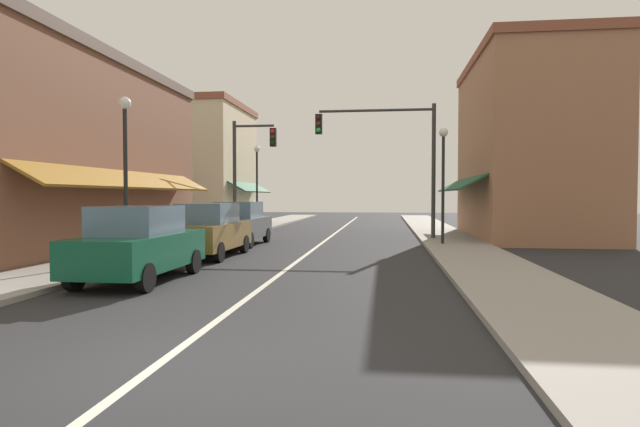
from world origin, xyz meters
name	(u,v)px	position (x,y,z in m)	size (l,w,h in m)	color
ground_plane	(327,240)	(0.00, 18.00, 0.00)	(80.00, 80.00, 0.00)	#28282B
sidewalk_left	(211,237)	(-5.50, 18.00, 0.06)	(2.60, 56.00, 0.12)	gray
sidewalk_right	(449,240)	(5.50, 18.00, 0.06)	(2.60, 56.00, 0.12)	gray
lane_center_stripe	(327,239)	(0.00, 18.00, 0.00)	(0.14, 52.00, 0.01)	silver
storefront_left_block	(63,153)	(-9.03, 12.00, 3.57)	(5.78, 14.20, 7.14)	brown
storefront_right_block	(529,147)	(9.39, 20.00, 4.30)	(6.49, 10.20, 8.60)	#9E6B4C
storefront_far_left	(212,165)	(-8.90, 28.00, 4.07)	(5.51, 8.20, 8.12)	beige
parked_car_nearest_left	(139,244)	(-3.04, 5.79, 0.88)	(1.78, 4.10, 1.77)	#0F4C33
parked_car_second_left	(209,230)	(-3.07, 10.72, 0.88)	(1.83, 4.13, 1.77)	brown
parked_car_third_left	(240,223)	(-3.25, 14.95, 0.88)	(1.83, 4.13, 1.77)	#4C5156
traffic_signal_mast_arm	(393,148)	(3.01, 17.93, 4.18)	(5.38, 0.50, 6.11)	#333333
traffic_signal_left_corner	(248,162)	(-4.12, 19.46, 3.70)	(2.25, 0.50, 5.72)	#333333
street_lamp_left_near	(125,152)	(-4.82, 8.59, 3.27)	(0.36, 0.36, 4.87)	black
street_lamp_right_mid	(443,166)	(4.93, 15.33, 3.17)	(0.36, 0.36, 4.70)	black
street_lamp_left_far	(257,174)	(-4.98, 24.78, 3.34)	(0.36, 0.36, 4.99)	black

